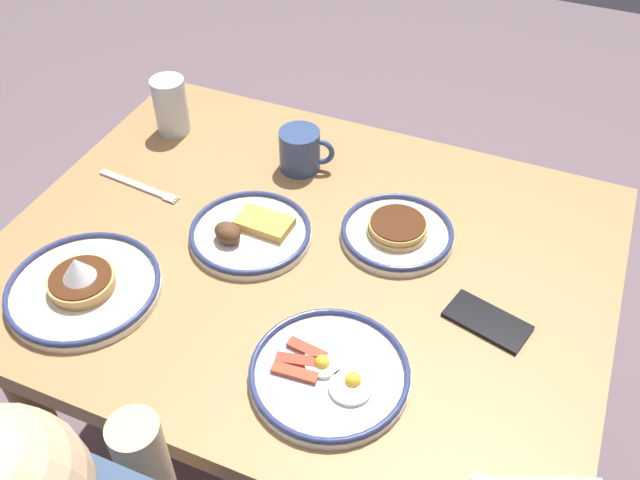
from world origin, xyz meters
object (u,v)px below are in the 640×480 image
(coffee_mug, at_px, (301,150))
(drinking_glass, at_px, (171,108))
(plate_far_companion, at_px, (83,286))
(plate_center_pancakes, at_px, (329,373))
(cell_phone, at_px, (487,321))
(plate_far_side, at_px, (249,232))
(fork_near, at_px, (139,186))
(plate_near_main, at_px, (397,232))

(coffee_mug, relative_size, drinking_glass, 0.90)
(plate_far_companion, relative_size, drinking_glass, 2.10)
(plate_center_pancakes, bearing_deg, cell_phone, -134.45)
(plate_far_side, relative_size, fork_near, 1.17)
(plate_center_pancakes, xyz_separation_m, coffee_mug, (0.27, -0.49, 0.04))
(coffee_mug, height_order, cell_phone, coffee_mug)
(cell_phone, bearing_deg, plate_center_pancakes, 60.50)
(plate_far_companion, distance_m, fork_near, 0.30)
(drinking_glass, height_order, cell_phone, drinking_glass)
(plate_far_companion, relative_size, plate_far_side, 1.16)
(plate_far_companion, bearing_deg, plate_center_pancakes, 179.89)
(plate_far_side, bearing_deg, drinking_glass, -38.31)
(plate_near_main, distance_m, plate_far_side, 0.29)
(plate_far_companion, distance_m, coffee_mug, 0.54)
(plate_near_main, bearing_deg, fork_near, 6.61)
(drinking_glass, bearing_deg, fork_near, 101.01)
(plate_far_companion, height_order, drinking_glass, drinking_glass)
(plate_near_main, distance_m, coffee_mug, 0.30)
(plate_near_main, relative_size, plate_far_companion, 0.80)
(plate_near_main, height_order, cell_phone, plate_near_main)
(plate_far_companion, height_order, coffee_mug, coffee_mug)
(plate_far_companion, distance_m, cell_phone, 0.72)
(plate_center_pancakes, height_order, cell_phone, plate_center_pancakes)
(fork_near, bearing_deg, plate_center_pancakes, 152.15)
(plate_far_side, xyz_separation_m, fork_near, (0.29, -0.05, -0.01))
(plate_center_pancakes, xyz_separation_m, plate_far_side, (0.27, -0.25, 0.00))
(plate_near_main, bearing_deg, drinking_glass, -13.95)
(plate_far_side, relative_size, cell_phone, 1.66)
(plate_far_side, bearing_deg, fork_near, -9.44)
(plate_center_pancakes, xyz_separation_m, fork_near, (0.56, -0.29, -0.01))
(plate_center_pancakes, bearing_deg, drinking_glass, -40.23)
(plate_center_pancakes, bearing_deg, plate_far_companion, -0.11)
(cell_phone, distance_m, fork_near, 0.77)
(cell_phone, xyz_separation_m, fork_near, (0.77, -0.08, -0.00))
(plate_far_companion, distance_m, drinking_glass, 0.52)
(coffee_mug, bearing_deg, fork_near, 34.13)
(plate_far_companion, relative_size, fork_near, 1.36)
(coffee_mug, height_order, drinking_glass, drinking_glass)
(plate_far_companion, bearing_deg, plate_near_main, -143.07)
(drinking_glass, bearing_deg, plate_far_companion, 103.25)
(plate_far_side, bearing_deg, coffee_mug, -90.57)
(plate_far_companion, height_order, plate_far_side, plate_far_companion)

